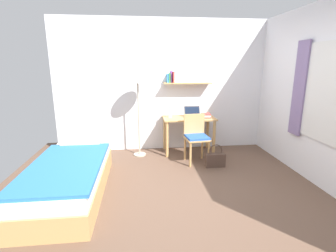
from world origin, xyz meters
TOP-DOWN VIEW (x-y plane):
  - ground_plane at (0.00, 0.00)m, footprint 5.28×5.28m
  - wall_back at (0.00, 2.02)m, footprint 4.40×0.27m
  - wall_right at (2.02, 0.02)m, footprint 0.10×4.40m
  - bed at (-1.51, 0.25)m, footprint 0.90×2.04m
  - desk at (0.41, 1.70)m, footprint 1.01×0.56m
  - desk_chair at (0.44, 1.20)m, footprint 0.44×0.44m
  - standing_lamp at (-0.57, 1.63)m, footprint 0.42×0.42m
  - laptop at (0.48, 1.70)m, footprint 0.32×0.23m
  - water_bottle at (0.04, 1.73)m, footprint 0.06×0.06m
  - book_stack at (0.73, 1.66)m, footprint 0.19×0.25m
  - handbag at (0.73, 0.91)m, footprint 0.34×0.11m

SIDE VIEW (x-z plane):
  - ground_plane at x=0.00m, z-range 0.00..0.00m
  - handbag at x=0.73m, z-range -0.07..0.34m
  - bed at x=-1.51m, z-range -0.03..0.51m
  - desk_chair at x=0.44m, z-range 0.06..0.92m
  - desk at x=0.41m, z-range 0.22..0.94m
  - book_stack at x=0.73m, z-range 0.72..0.79m
  - laptop at x=0.48m, z-range 0.67..0.88m
  - water_bottle at x=0.04m, z-range 0.72..0.93m
  - wall_back at x=0.00m, z-range 0.00..2.60m
  - wall_right at x=2.02m, z-range 0.00..2.60m
  - standing_lamp at x=-0.57m, z-range 0.63..2.26m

